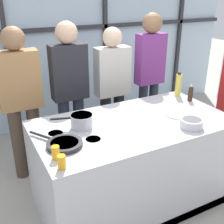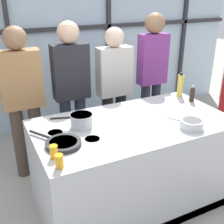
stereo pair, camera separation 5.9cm
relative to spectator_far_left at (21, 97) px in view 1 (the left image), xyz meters
name	(u,v)px [view 1 (the left image)]	position (x,y,z in m)	size (l,w,h in m)	color
ground_plane	(131,199)	(0.85, -0.98, -1.00)	(18.00, 18.00, 0.00)	#ADA89E
back_window_wall	(59,38)	(0.85, 1.22, 0.41)	(6.40, 0.10, 2.80)	silver
demo_island	(132,163)	(0.85, -0.98, -0.54)	(1.88, 1.02, 0.93)	#B7BABF
spectator_far_left	(21,97)	(0.00, 0.00, 0.00)	(0.45, 0.24, 1.75)	#47382D
spectator_center_left	(70,87)	(0.56, 0.00, 0.03)	(0.42, 0.25, 1.77)	#232838
spectator_center_right	(112,86)	(1.13, 0.00, -0.04)	(0.43, 0.23, 1.68)	black
spectator_far_right	(150,71)	(1.69, 0.00, 0.08)	(0.39, 0.25, 1.82)	#232838
frying_pan	(64,144)	(0.12, -1.10, -0.05)	(0.35, 0.47, 0.04)	#232326
saucepan	(81,121)	(0.37, -0.85, -0.01)	(0.37, 0.21, 0.12)	silver
white_plate	(177,114)	(1.32, -1.05, -0.06)	(0.23, 0.23, 0.01)	white
mixing_bowl	(191,123)	(1.25, -1.31, -0.03)	(0.21, 0.21, 0.08)	silver
oil_bottle	(178,85)	(1.69, -0.60, 0.06)	(0.07, 0.07, 0.28)	#E0CC4C
pepper_grinder	(190,94)	(1.70, -0.80, 0.01)	(0.05, 0.05, 0.19)	#332319
juice_glass_near	(62,162)	(0.01, -1.39, -0.02)	(0.06, 0.06, 0.10)	orange
juice_glass_far	(56,152)	(0.01, -1.25, -0.02)	(0.06, 0.06, 0.10)	orange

